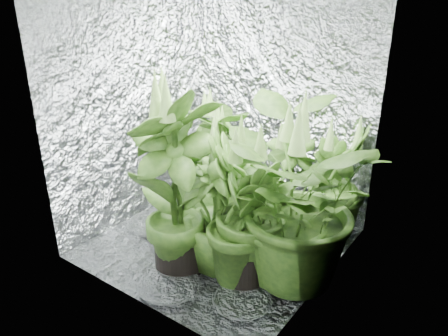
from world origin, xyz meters
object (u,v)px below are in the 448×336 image
plant_g (244,214)px  plant_c (339,182)px  plant_f (176,184)px  plant_d (222,175)px  plant_h (217,213)px  plant_a (212,158)px  plant_e (290,202)px  circulation_fan (320,223)px  plant_b (291,181)px

plant_g → plant_c: bearing=76.2°
plant_f → plant_d: bearing=97.3°
plant_d → plant_h: plant_d is taller
plant_f → plant_g: 0.46m
plant_a → plant_g: 0.92m
plant_e → plant_g: (-0.21, -0.16, -0.08)m
plant_c → plant_f: plant_f is taller
plant_a → plant_h: 0.73m
circulation_fan → plant_c: bearing=97.1°
plant_f → circulation_fan: (0.62, 0.83, -0.46)m
plant_c → plant_g: plant_g is taller
plant_c → circulation_fan: 0.33m
circulation_fan → plant_h: bearing=-104.9°
plant_c → circulation_fan: bearing=-100.0°
plant_c → plant_h: plant_c is taller
plant_a → plant_g: size_ratio=1.00×
plant_b → circulation_fan: (0.29, -0.08, -0.23)m
plant_d → plant_f: plant_f is taller
plant_e → plant_f: bearing=-156.6°
plant_g → plant_d: bearing=137.3°
plant_c → plant_g: 0.94m
plant_a → plant_e: bearing=-25.7°
plant_b → plant_g: plant_g is taller
plant_a → plant_b: (0.60, 0.20, -0.11)m
plant_h → circulation_fan: plant_h is taller
plant_d → plant_h: bearing=-57.3°
plant_c → plant_a: bearing=-161.1°
plant_c → plant_f: size_ratio=0.69×
plant_e → plant_a: bearing=154.3°
plant_b → plant_f: bearing=-109.8°
plant_a → plant_f: plant_f is taller
plant_d → plant_g: bearing=-42.7°
plant_f → plant_h: plant_f is taller
plant_g → plant_b: bearing=97.0°
plant_d → plant_f: 0.61m
plant_g → plant_a: bearing=139.5°
plant_e → plant_h: size_ratio=1.35×
plant_a → plant_e: 1.02m
plant_f → circulation_fan: 1.13m
plant_a → plant_c: size_ratio=1.17×
plant_g → plant_h: (-0.23, 0.04, -0.09)m
plant_a → plant_d: plant_a is taller
plant_a → plant_c: (0.92, 0.32, -0.07)m
plant_h → plant_e: bearing=14.9°
plant_e → circulation_fan: bearing=92.6°
plant_b → plant_e: plant_e is taller
plant_e → plant_g: plant_e is taller
plant_a → plant_g: bearing=-40.5°
plant_b → circulation_fan: bearing=-16.5°
plant_d → plant_c: bearing=31.6°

